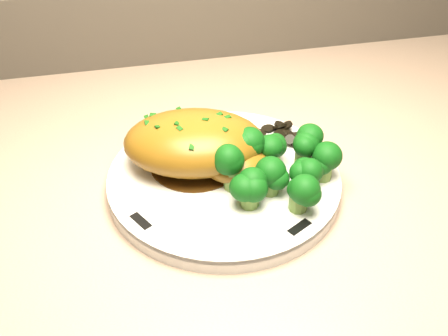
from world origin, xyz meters
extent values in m
cube|color=tan|center=(-0.06, 1.67, 0.91)|extent=(2.15, 0.71, 0.03)
cube|color=#4C443A|center=(-0.06, 1.99, 0.99)|extent=(2.15, 0.02, 0.12)
cylinder|color=silver|center=(-0.13, 1.66, 0.94)|extent=(0.27, 0.27, 0.02)
cube|color=black|center=(-0.03, 1.72, 0.95)|extent=(0.02, 0.03, 0.00)
cube|color=black|center=(-0.18, 1.76, 0.95)|extent=(0.03, 0.02, 0.00)
cube|color=black|center=(-0.23, 1.61, 0.95)|extent=(0.02, 0.03, 0.00)
cube|color=black|center=(-0.07, 1.56, 0.95)|extent=(0.03, 0.02, 0.00)
cylinder|color=#40240B|center=(-0.16, 1.69, 0.95)|extent=(0.10, 0.10, 0.00)
ellipsoid|color=#8C5D18|center=(-0.16, 1.69, 0.98)|extent=(0.18, 0.14, 0.06)
ellipsoid|color=#8C5D18|center=(-0.12, 1.66, 0.96)|extent=(0.08, 0.07, 0.03)
cube|color=#13440E|center=(-0.20, 1.70, 1.00)|extent=(0.01, 0.01, 0.00)
cube|color=#13440E|center=(-0.18, 1.70, 1.01)|extent=(0.01, 0.01, 0.00)
cube|color=#13440E|center=(-0.16, 1.70, 1.01)|extent=(0.01, 0.01, 0.00)
cube|color=#13440E|center=(-0.15, 1.69, 1.01)|extent=(0.01, 0.01, 0.00)
cube|color=#13440E|center=(-0.13, 1.69, 1.01)|extent=(0.01, 0.01, 0.00)
cube|color=#13440E|center=(-0.11, 1.69, 1.00)|extent=(0.01, 0.01, 0.00)
cylinder|color=black|center=(-0.04, 1.72, 0.95)|extent=(0.01, 0.01, 0.01)
cylinder|color=black|center=(-0.04, 1.73, 0.95)|extent=(0.02, 0.02, 0.01)
cylinder|color=black|center=(-0.04, 1.73, 0.95)|extent=(0.02, 0.02, 0.01)
cylinder|color=black|center=(-0.05, 1.73, 0.95)|extent=(0.02, 0.02, 0.01)
cylinder|color=black|center=(-0.06, 1.74, 0.95)|extent=(0.02, 0.02, 0.01)
cylinder|color=black|center=(-0.06, 1.74, 0.95)|extent=(0.02, 0.01, 0.01)
cylinder|color=black|center=(-0.07, 1.74, 0.95)|extent=(0.02, 0.02, 0.01)
cylinder|color=black|center=(-0.08, 1.74, 0.95)|extent=(0.02, 0.02, 0.00)
cylinder|color=black|center=(-0.09, 1.73, 0.95)|extent=(0.02, 0.02, 0.01)
cylinder|color=black|center=(-0.09, 1.73, 0.95)|extent=(0.02, 0.02, 0.01)
cylinder|color=black|center=(-0.09, 1.73, 0.95)|extent=(0.02, 0.02, 0.01)
cylinder|color=black|center=(-0.10, 1.72, 0.95)|extent=(0.02, 0.02, 0.01)
cylinder|color=black|center=(-0.09, 1.72, 0.95)|extent=(0.02, 0.02, 0.01)
cylinder|color=black|center=(-0.09, 1.71, 0.95)|extent=(0.03, 0.03, 0.01)
cylinder|color=black|center=(-0.09, 1.71, 0.95)|extent=(0.02, 0.03, 0.01)
cylinder|color=black|center=(-0.08, 1.70, 0.95)|extent=(0.02, 0.03, 0.02)
cylinder|color=black|center=(-0.07, 1.70, 0.95)|extent=(0.02, 0.02, 0.01)
cylinder|color=black|center=(-0.06, 1.70, 0.95)|extent=(0.02, 0.02, 0.01)
cylinder|color=black|center=(-0.06, 1.70, 0.95)|extent=(0.03, 0.03, 0.01)
cylinder|color=black|center=(-0.05, 1.71, 0.95)|extent=(0.03, 0.03, 0.01)
cylinder|color=black|center=(-0.04, 1.71, 0.95)|extent=(0.03, 0.03, 0.02)
cylinder|color=black|center=(-0.04, 1.72, 0.95)|extent=(0.03, 0.03, 0.01)
cylinder|color=olive|center=(-0.10, 1.66, 0.96)|extent=(0.02, 0.02, 0.03)
sphere|color=#07330B|center=(-0.10, 1.66, 0.98)|extent=(0.03, 0.03, 0.03)
cylinder|color=olive|center=(-0.07, 1.67, 0.96)|extent=(0.02, 0.02, 0.03)
sphere|color=#07330B|center=(-0.07, 1.67, 0.98)|extent=(0.03, 0.03, 0.03)
cylinder|color=olive|center=(-0.04, 1.66, 0.96)|extent=(0.02, 0.02, 0.03)
sphere|color=#07330B|center=(-0.04, 1.66, 0.98)|extent=(0.03, 0.03, 0.03)
cylinder|color=olive|center=(-0.09, 1.62, 0.96)|extent=(0.02, 0.02, 0.03)
sphere|color=#07330B|center=(-0.09, 1.62, 0.98)|extent=(0.03, 0.03, 0.03)
cylinder|color=olive|center=(-0.05, 1.62, 0.96)|extent=(0.02, 0.02, 0.03)
sphere|color=#07330B|center=(-0.05, 1.62, 0.98)|extent=(0.03, 0.03, 0.03)
cylinder|color=olive|center=(-0.02, 1.63, 0.96)|extent=(0.02, 0.02, 0.03)
sphere|color=#07330B|center=(-0.02, 1.63, 0.98)|extent=(0.03, 0.03, 0.03)
cylinder|color=olive|center=(-0.11, 1.61, 0.96)|extent=(0.02, 0.02, 0.03)
sphere|color=#07330B|center=(-0.11, 1.61, 0.98)|extent=(0.03, 0.03, 0.03)
cylinder|color=olive|center=(-0.06, 1.59, 0.96)|extent=(0.02, 0.02, 0.03)
sphere|color=#07330B|center=(-0.06, 1.59, 0.98)|extent=(0.03, 0.03, 0.03)
cylinder|color=olive|center=(-0.12, 1.64, 0.96)|extent=(0.02, 0.02, 0.03)
sphere|color=#07330B|center=(-0.12, 1.64, 0.98)|extent=(0.03, 0.03, 0.03)
camera|label=1|loc=(-0.23, 1.18, 1.35)|focal=45.00mm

